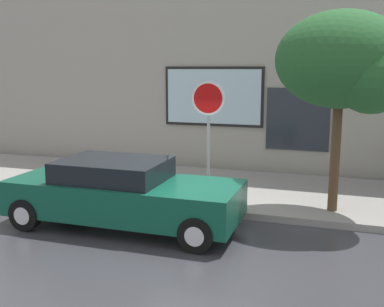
% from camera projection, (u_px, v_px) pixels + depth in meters
% --- Properties ---
extents(ground_plane, '(60.00, 60.00, 0.00)m').
position_uv_depth(ground_plane, '(190.00, 231.00, 9.00)').
color(ground_plane, '#333338').
extents(sidewalk, '(20.00, 4.00, 0.15)m').
position_uv_depth(sidewalk, '(227.00, 189.00, 11.79)').
color(sidewalk, gray).
rests_on(sidewalk, ground).
extents(building_facade, '(20.00, 0.67, 7.00)m').
position_uv_depth(building_facade, '(249.00, 57.00, 13.49)').
color(building_facade, '#9E998E').
rests_on(building_facade, ground).
extents(parked_car, '(4.64, 1.87, 1.36)m').
position_uv_depth(parked_car, '(123.00, 193.00, 9.16)').
color(parked_car, '#0F4C38').
rests_on(parked_car, ground).
extents(fire_hydrant, '(0.30, 0.44, 0.77)m').
position_uv_depth(fire_hydrant, '(117.00, 177.00, 11.16)').
color(fire_hydrant, white).
rests_on(fire_hydrant, sidewalk).
extents(street_tree, '(2.64, 2.25, 4.17)m').
position_uv_depth(street_tree, '(347.00, 64.00, 9.15)').
color(street_tree, '#4C3823').
rests_on(street_tree, sidewalk).
extents(stop_sign, '(0.76, 0.10, 2.72)m').
position_uv_depth(stop_sign, '(208.00, 117.00, 10.26)').
color(stop_sign, gray).
rests_on(stop_sign, sidewalk).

